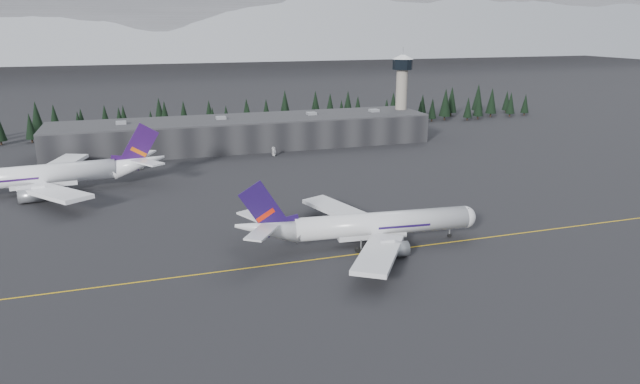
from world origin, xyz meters
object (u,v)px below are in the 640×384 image
object	(u,v)px
jet_parked	(53,174)
gse_vehicle_b	(274,154)
gse_vehicle_a	(140,167)
terminal	(245,133)
jet_main	(361,226)
control_tower	(402,86)

from	to	relation	value
jet_parked	gse_vehicle_b	world-z (taller)	jet_parked
jet_parked	gse_vehicle_b	size ratio (longest dim) A/B	18.09
gse_vehicle_b	gse_vehicle_a	bearing A→B (deg)	-112.45
terminal	gse_vehicle_a	world-z (taller)	terminal
jet_main	gse_vehicle_b	xyz separation A→B (m)	(2.83, 100.67, -4.31)
control_tower	jet_parked	world-z (taller)	control_tower
terminal	control_tower	size ratio (longest dim) A/B	4.24
jet_main	jet_parked	bearing A→B (deg)	141.52
control_tower	gse_vehicle_a	size ratio (longest dim) A/B	6.51
jet_parked	gse_vehicle_b	xyz separation A→B (m)	(78.17, 28.44, -5.07)
terminal	jet_parked	world-z (taller)	jet_parked
jet_main	gse_vehicle_a	distance (m)	106.20
terminal	jet_main	xyz separation A→B (m)	(4.89, -121.91, -1.34)
gse_vehicle_a	gse_vehicle_b	xyz separation A→B (m)	(52.04, 6.66, -0.16)
jet_parked	terminal	bearing A→B (deg)	-149.88
control_tower	gse_vehicle_b	size ratio (longest dim) A/B	9.90
control_tower	gse_vehicle_a	world-z (taller)	control_tower
control_tower	gse_vehicle_b	bearing A→B (deg)	-160.19
gse_vehicle_a	jet_parked	bearing A→B (deg)	-151.90
terminal	gse_vehicle_b	size ratio (longest dim) A/B	42.00
control_tower	terminal	bearing A→B (deg)	-177.71
terminal	jet_parked	distance (m)	86.21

